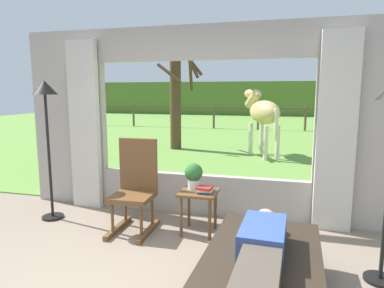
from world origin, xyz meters
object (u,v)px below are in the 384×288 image
side_table (199,199)px  book_stack (205,190)px  reclining_person (261,249)px  recliner_sofa (261,283)px  pasture_tree (177,100)px  potted_plant (194,174)px  rocking_chair (136,186)px  floor_lamp_left (46,108)px  horse (263,113)px

side_table → book_stack: 0.17m
reclining_person → side_table: 1.57m
recliner_sofa → pasture_tree: bearing=114.9°
recliner_sofa → potted_plant: potted_plant is taller
potted_plant → pasture_tree: pasture_tree is taller
book_stack → recliner_sofa: bearing=-59.3°
potted_plant → pasture_tree: bearing=109.5°
recliner_sofa → pasture_tree: size_ratio=0.54×
rocking_chair → floor_lamp_left: bearing=176.7°
rocking_chair → side_table: rocking_chair is taller
rocking_chair → pasture_tree: size_ratio=0.35×
rocking_chair → horse: bearing=75.4°
reclining_person → book_stack: (-0.73, 1.28, 0.04)m
rocking_chair → side_table: (0.78, 0.08, -0.12)m
recliner_sofa → side_table: bearing=124.6°
book_stack → floor_lamp_left: 2.30m
horse → potted_plant: bearing=-126.4°
recliner_sofa → floor_lamp_left: bearing=158.6°
recliner_sofa → floor_lamp_left: size_ratio=0.95×
reclining_person → potted_plant: size_ratio=4.48×
recliner_sofa → book_stack: bearing=123.1°
rocking_chair → horse: horse is taller
rocking_chair → potted_plant: (0.70, 0.14, 0.16)m
horse → recliner_sofa: bearing=-117.2°
reclining_person → floor_lamp_left: size_ratio=0.78×
floor_lamp_left → side_table: bearing=1.1°
side_table → horse: bearing=85.2°
recliner_sofa → pasture_tree: (-2.87, 6.93, 1.23)m
horse → floor_lamp_left: bearing=-146.1°
reclining_person → potted_plant: 1.67m
side_table → floor_lamp_left: size_ratio=0.28×
reclining_person → side_table: (-0.81, 1.34, -0.10)m
book_stack → floor_lamp_left: floor_lamp_left is taller
floor_lamp_left → book_stack: bearing=-0.6°
rocking_chair → side_table: size_ratio=2.15×
potted_plant → book_stack: 0.25m
floor_lamp_left → pasture_tree: (-0.03, 5.67, -0.03)m
recliner_sofa → rocking_chair: size_ratio=1.55×
potted_plant → horse: (0.51, 5.05, 0.45)m
recliner_sofa → potted_plant: bearing=125.9°
side_table → horse: size_ratio=0.30×
reclining_person → potted_plant: bearing=124.9°
pasture_tree → recliner_sofa: bearing=-67.5°
rocking_chair → potted_plant: bearing=9.7°
pasture_tree → rocking_chair: bearing=-77.4°
horse → side_table: bearing=-125.5°
recliner_sofa → reclining_person: reclining_person is taller
pasture_tree → side_table: bearing=-70.0°
recliner_sofa → rocking_chair: (-1.59, 1.22, 0.33)m
potted_plant → floor_lamp_left: (-1.94, -0.10, 0.78)m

